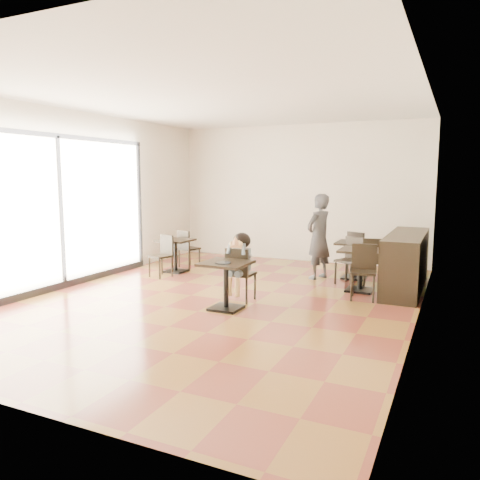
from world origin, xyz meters
The scene contains 23 objects.
floor centered at (0.00, 0.00, 0.00)m, with size 6.00×8.00×0.01m, color brown.
ceiling centered at (0.00, 0.00, 3.20)m, with size 6.00×8.00×0.01m, color silver.
wall_back centered at (0.00, 4.00, 1.60)m, with size 6.00×0.01×3.20m, color white.
wall_front centered at (0.00, -4.00, 1.60)m, with size 6.00×0.01×3.20m, color white.
wall_left centered at (-3.00, 0.00, 1.60)m, with size 0.01×8.00×3.20m, color white.
wall_right centered at (3.00, 0.00, 1.60)m, with size 0.01×8.00×3.20m, color white.
storefront_window centered at (-2.97, -0.50, 1.40)m, with size 0.04×4.50×2.60m, color white.
child_table centered at (0.33, -0.49, 0.36)m, with size 0.69×0.69×0.73m, color black, non-canonical shape.
child_chair centered at (0.33, 0.06, 0.44)m, with size 0.39×0.39×0.88m, color black, non-canonical shape.
child centered at (0.33, 0.06, 0.55)m, with size 0.39×0.55×1.10m, color slate, non-canonical shape.
plate centered at (0.33, -0.59, 0.74)m, with size 0.25×0.25×0.01m, color black.
pizza_slice centered at (0.33, -0.13, 0.96)m, with size 0.26×0.20×0.06m, color #D5BF73, non-canonical shape.
adult_patron centered at (1.00, 2.20, 0.83)m, with size 0.61×0.40×1.67m, color #3A3A3F.
cafe_table_mid centered at (1.95, 1.52, 0.37)m, with size 0.70×0.70×0.74m, color black, non-canonical shape.
cafe_table_left centered at (-1.89, 1.56, 0.35)m, with size 0.65×0.65×0.69m, color black, non-canonical shape.
cafe_table_back centered at (1.65, 2.50, 0.36)m, with size 0.69×0.69×0.73m, color black, non-canonical shape.
chair_mid_a centered at (2.10, 2.07, 0.45)m, with size 0.40×0.40×0.90m, color black, non-canonical shape.
chair_mid_b centered at (2.10, 0.97, 0.45)m, with size 0.40×0.40×0.90m, color black, non-canonical shape.
chair_left_a centered at (-1.89, 2.11, 0.42)m, with size 0.37×0.37×0.83m, color black, non-canonical shape.
chair_left_b centered at (-1.89, 1.01, 0.42)m, with size 0.37×0.37×0.83m, color black, non-canonical shape.
chair_back_a centered at (1.65, 3.05, 0.44)m, with size 0.39×0.39×0.88m, color black, non-canonical shape.
chair_back_b centered at (1.65, 1.95, 0.44)m, with size 0.39×0.39×0.88m, color black, non-canonical shape.
service_counter centered at (2.65, 2.00, 0.50)m, with size 0.60×2.40×1.00m, color black.
Camera 1 is at (3.44, -6.65, 2.01)m, focal length 35.00 mm.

